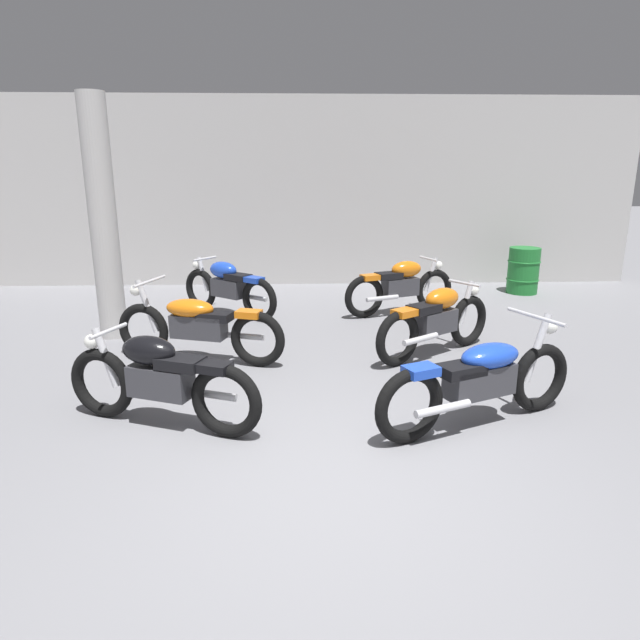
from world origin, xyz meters
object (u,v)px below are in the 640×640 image
(motorcycle_right_row_0, at_px, (481,379))
(oil_drum, at_px, (523,270))
(motorcycle_left_row_2, at_px, (228,286))
(motorcycle_right_row_1, at_px, (436,320))
(motorcycle_left_row_1, at_px, (198,325))
(motorcycle_right_row_2, at_px, (401,285))
(support_pillar, at_px, (103,220))
(motorcycle_left_row_0, at_px, (160,379))

(motorcycle_right_row_0, xyz_separation_m, oil_drum, (2.56, 5.47, -0.03))
(motorcycle_left_row_2, xyz_separation_m, motorcycle_right_row_1, (2.81, -2.09, 0.00))
(motorcycle_left_row_1, distance_m, motorcycle_left_row_2, 2.21)
(motorcycle_left_row_2, distance_m, motorcycle_right_row_2, 2.75)
(motorcycle_right_row_2, distance_m, oil_drum, 2.92)
(support_pillar, height_order, motorcycle_left_row_2, support_pillar)
(support_pillar, distance_m, motorcycle_left_row_0, 3.35)
(support_pillar, bearing_deg, motorcycle_left_row_2, 37.56)
(support_pillar, relative_size, oil_drum, 3.76)
(motorcycle_left_row_0, xyz_separation_m, motorcycle_right_row_2, (2.88, 3.95, 0.00))
(support_pillar, distance_m, motorcycle_left_row_2, 2.17)
(motorcycle_right_row_0, relative_size, motorcycle_right_row_2, 1.09)
(support_pillar, distance_m, motorcycle_right_row_0, 5.26)
(motorcycle_left_row_0, distance_m, motorcycle_right_row_1, 3.49)
(motorcycle_right_row_1, bearing_deg, oil_drum, 54.61)
(motorcycle_left_row_0, bearing_deg, motorcycle_right_row_0, -1.88)
(motorcycle_right_row_0, distance_m, motorcycle_right_row_1, 1.98)
(motorcycle_right_row_1, bearing_deg, support_pillar, 167.22)
(motorcycle_left_row_0, height_order, oil_drum, motorcycle_left_row_0)
(support_pillar, xyz_separation_m, oil_drum, (6.76, 2.53, -1.18))
(support_pillar, xyz_separation_m, motorcycle_left_row_0, (1.33, -2.85, -1.14))
(motorcycle_left_row_0, distance_m, motorcycle_left_row_1, 1.77)
(motorcycle_left_row_2, distance_m, motorcycle_right_row_0, 4.91)
(support_pillar, height_order, motorcycle_left_row_1, support_pillar)
(motorcycle_left_row_2, distance_m, oil_drum, 5.48)
(support_pillar, bearing_deg, motorcycle_right_row_0, -35.04)
(motorcycle_left_row_2, bearing_deg, support_pillar, -142.44)
(motorcycle_right_row_0, relative_size, oil_drum, 2.39)
(support_pillar, distance_m, motorcycle_right_row_2, 4.50)
(motorcycle_right_row_0, bearing_deg, motorcycle_left_row_0, 178.12)
(motorcycle_left_row_2, distance_m, motorcycle_right_row_1, 3.51)
(motorcycle_right_row_0, xyz_separation_m, motorcycle_right_row_2, (0.01, 4.04, 0.01))
(motorcycle_left_row_0, bearing_deg, oil_drum, 44.74)
(motorcycle_left_row_1, relative_size, motorcycle_left_row_2, 1.31)
(motorcycle_left_row_0, relative_size, motorcycle_right_row_0, 0.92)
(support_pillar, relative_size, motorcycle_right_row_2, 1.71)
(motorcycle_left_row_0, height_order, motorcycle_right_row_0, motorcycle_right_row_0)
(oil_drum, bearing_deg, support_pillar, -159.51)
(motorcycle_left_row_0, bearing_deg, motorcycle_right_row_1, 32.61)
(motorcycle_left_row_1, relative_size, oil_drum, 2.48)
(motorcycle_left_row_2, height_order, motorcycle_right_row_1, same)
(oil_drum, bearing_deg, motorcycle_left_row_0, -135.26)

